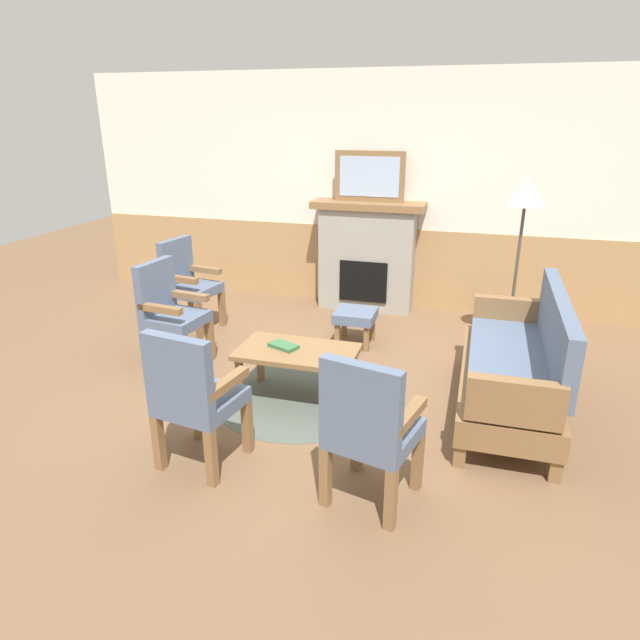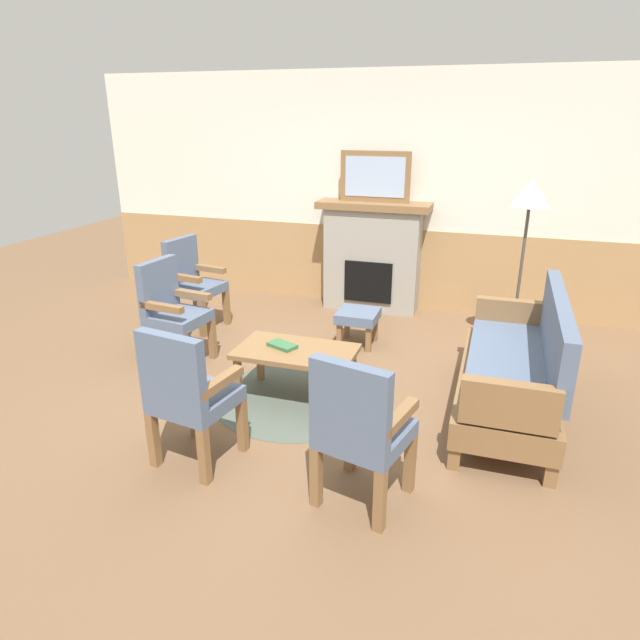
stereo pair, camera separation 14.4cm
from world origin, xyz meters
name	(u,v)px [view 1 (the left image)]	position (x,y,z in m)	size (l,w,h in m)	color
ground_plane	(308,395)	(0.00, 0.00, 0.00)	(14.00, 14.00, 0.00)	brown
wall_back	(373,196)	(0.00, 2.60, 1.31)	(7.20, 0.14, 2.70)	silver
fireplace	(367,255)	(0.00, 2.35, 0.65)	(1.30, 0.44, 1.28)	gray
framed_picture	(369,177)	(0.00, 2.35, 1.56)	(0.80, 0.04, 0.56)	brown
couch	(516,366)	(1.62, 0.18, 0.40)	(0.70, 1.80, 0.98)	brown
coffee_table	(298,356)	(-0.07, -0.07, 0.39)	(0.96, 0.56, 0.44)	brown
round_rug	(298,398)	(-0.07, -0.07, 0.00)	(1.39, 1.39, 0.01)	#4C564C
book_on_table	(283,346)	(-0.19, -0.06, 0.46)	(0.24, 0.13, 0.03)	#33663D
footstool	(355,318)	(0.13, 1.20, 0.28)	(0.40, 0.40, 0.36)	brown
armchair_near_fireplace	(169,309)	(-1.42, 0.26, 0.54)	(0.53, 0.53, 0.98)	brown
armchair_by_window_left	(187,281)	(-1.72, 1.15, 0.54)	(0.55, 0.55, 0.98)	brown
armchair_front_left	(193,394)	(-0.41, -1.15, 0.54)	(0.55, 0.55, 0.98)	brown
armchair_front_center	(369,425)	(0.75, -1.21, 0.54)	(0.58, 0.58, 0.98)	brown
floor_lamp_by_couch	(525,203)	(1.63, 1.52, 1.45)	(0.36, 0.36, 1.68)	#332D28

